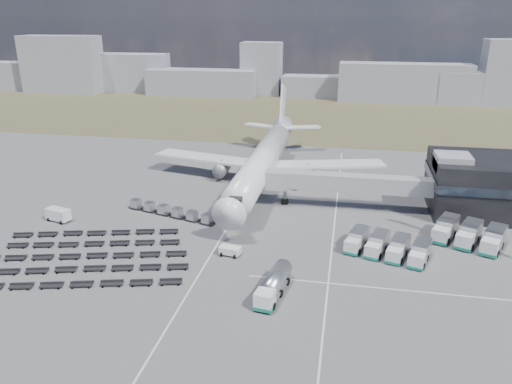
# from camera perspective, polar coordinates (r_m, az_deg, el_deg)

# --- Properties ---
(ground) EXTENTS (420.00, 420.00, 0.00)m
(ground) POSITION_cam_1_polar(r_m,az_deg,el_deg) (78.67, -3.21, -6.39)
(ground) COLOR #565659
(ground) RESTS_ON ground
(grass_strip) EXTENTS (420.00, 90.00, 0.01)m
(grass_strip) POSITION_cam_1_polar(r_m,az_deg,el_deg) (182.59, 5.13, 8.78)
(grass_strip) COLOR brown
(grass_strip) RESTS_ON ground
(lane_markings) EXTENTS (47.12, 110.00, 0.01)m
(lane_markings) POSITION_cam_1_polar(r_m,az_deg,el_deg) (79.77, 4.18, -6.02)
(lane_markings) COLOR silver
(lane_markings) RESTS_ON ground
(jet_bridge) EXTENTS (30.30, 3.80, 7.05)m
(jet_bridge) POSITION_cam_1_polar(r_m,az_deg,el_deg) (93.67, 9.25, 1.10)
(jet_bridge) COLOR #939399
(jet_bridge) RESTS_ON ground
(airliner) EXTENTS (51.59, 64.53, 17.62)m
(airliner) POSITION_cam_1_polar(r_m,az_deg,el_deg) (106.43, 0.90, 3.77)
(airliner) COLOR white
(airliner) RESTS_ON ground
(skyline) EXTENTS (310.82, 24.03, 25.18)m
(skyline) POSITION_cam_1_polar(r_m,az_deg,el_deg) (218.57, 5.37, 12.93)
(skyline) COLOR #8F919C
(skyline) RESTS_ON ground
(fuel_tanker) EXTENTS (3.79, 9.66, 3.04)m
(fuel_tanker) POSITION_cam_1_polar(r_m,az_deg,el_deg) (65.68, 2.01, -10.54)
(fuel_tanker) COLOR white
(fuel_tanker) RESTS_ON ground
(pushback_tug) EXTENTS (3.37, 2.25, 1.42)m
(pushback_tug) POSITION_cam_1_polar(r_m,az_deg,el_deg) (76.07, -2.98, -6.75)
(pushback_tug) COLOR white
(pushback_tug) RESTS_ON ground
(utility_van) EXTENTS (4.72, 3.06, 2.32)m
(utility_van) POSITION_cam_1_polar(r_m,az_deg,el_deg) (94.46, -21.66, -2.46)
(utility_van) COLOR white
(utility_van) RESTS_ON ground
(catering_truck) EXTENTS (4.25, 5.91, 2.51)m
(catering_truck) POSITION_cam_1_polar(r_m,az_deg,el_deg) (105.58, 4.76, 1.29)
(catering_truck) COLOR white
(catering_truck) RESTS_ON ground
(service_trucks_near) EXTENTS (13.21, 9.81, 2.62)m
(service_trucks_near) POSITION_cam_1_polar(r_m,az_deg,el_deg) (78.39, 14.80, -6.01)
(service_trucks_near) COLOR white
(service_trucks_near) RESTS_ON ground
(service_trucks_far) EXTENTS (12.03, 10.86, 2.99)m
(service_trucks_far) POSITION_cam_1_polar(r_m,az_deg,el_deg) (86.16, 23.15, -4.46)
(service_trucks_far) COLOR white
(service_trucks_far) RESTS_ON ground
(uld_row) EXTENTS (17.99, 6.77, 1.66)m
(uld_row) POSITION_cam_1_polar(r_m,az_deg,el_deg) (91.26, -9.77, -2.16)
(uld_row) COLOR black
(uld_row) RESTS_ON ground
(baggage_dollies) EXTENTS (33.35, 24.92, 0.72)m
(baggage_dollies) POSITION_cam_1_polar(r_m,az_deg,el_deg) (79.56, -19.17, -6.95)
(baggage_dollies) COLOR black
(baggage_dollies) RESTS_ON ground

